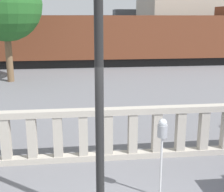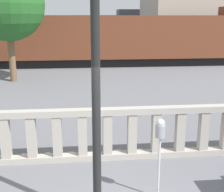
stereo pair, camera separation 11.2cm
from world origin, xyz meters
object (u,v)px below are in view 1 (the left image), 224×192
at_px(train_near, 133,39).
at_px(parking_meter, 162,135).
at_px(train_far, 15,30).
at_px(tree_left, 5,4).

bearing_deg(train_near, parking_meter, -98.59).
bearing_deg(train_far, tree_left, -80.75).
distance_m(parking_meter, tree_left, 12.25).
xyz_separation_m(parking_meter, tree_left, (-4.72, 11.02, 2.53)).
bearing_deg(tree_left, parking_meter, -66.80).
height_order(parking_meter, tree_left, tree_left).
height_order(train_near, train_far, train_far).
relative_size(train_near, train_far, 0.66).
height_order(parking_meter, train_near, train_near).
xyz_separation_m(train_far, tree_left, (3.04, -18.65, 2.00)).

